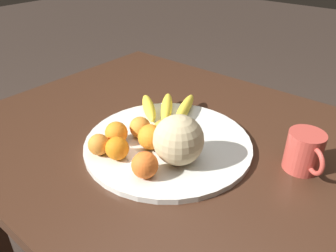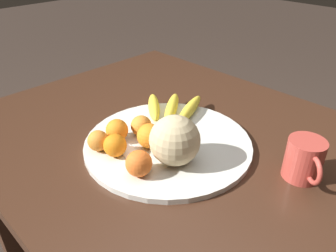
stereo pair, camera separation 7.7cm
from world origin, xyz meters
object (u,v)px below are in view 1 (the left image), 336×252
Objects in this scene: orange_front_left at (140,127)px; orange_back_left at (116,133)px; orange_back_right at (150,137)px; ceramic_mug at (304,152)px; orange_front_right at (117,148)px; orange_mid_center at (99,144)px; kitchen_table at (184,163)px; fruit_bowl at (168,143)px; orange_side_extra at (163,130)px; melon at (178,140)px; produce_tag at (133,157)px; banana_bunch at (167,108)px; orange_top_small at (145,165)px.

orange_front_left is 0.96× the size of orange_back_left.
ceramic_mug is (-0.35, -0.19, 0.00)m from orange_back_right.
orange_front_right is 1.08× the size of orange_mid_center.
orange_back_right reaches higher than kitchen_table.
orange_side_extra reaches higher than fruit_bowl.
orange_back_right is at bearing 158.93° from orange_front_left.
ceramic_mug is at bearing -157.56° from fruit_bowl.
orange_front_left is 0.45m from ceramic_mug.
orange_back_right is (-0.09, -0.11, 0.01)m from orange_mid_center.
kitchen_table is 0.11m from fruit_bowl.
produce_tag is at bearing 32.00° from melon.
banana_bunch is at bearing -54.45° from orange_side_extra.
melon reaches higher than orange_front_right.
orange_back_right is at bearing 92.48° from orange_side_extra.
melon is 0.26m from banana_bunch.
melon is 1.14× the size of ceramic_mug.
ceramic_mug is at bearing -131.91° from produce_tag.
orange_front_left is 0.18m from orange_top_small.
ceramic_mug is at bearing -142.75° from melon.
orange_mid_center is at bearing 92.39° from orange_back_left.
fruit_bowl is 7.45× the size of orange_back_left.
kitchen_table is 23.44× the size of orange_mid_center.
orange_back_right is at bearing -82.36° from produce_tag.
kitchen_table is 0.19m from orange_front_left.
orange_front_right is at bearing -162.44° from orange_mid_center.
ceramic_mug is at bearing -133.67° from orange_top_small.
melon is 0.54× the size of banana_bunch.
orange_back_right is (-0.09, 0.18, 0.02)m from banana_bunch.
orange_mid_center is 0.16m from orange_top_small.
melon is 0.14m from produce_tag.
orange_side_extra is at bearing -4.11° from fruit_bowl.
banana_bunch is (0.12, -0.07, 0.12)m from kitchen_table.
orange_back_right reaches higher than orange_front_right.
banana_bunch is 0.16m from orange_front_left.
melon is 0.12m from orange_side_extra.
banana_bunch is at bearing -79.55° from orange_front_left.
ceramic_mug reaches higher than kitchen_table.
produce_tag is (-0.06, 0.09, -0.03)m from orange_front_left.
banana_bunch is at bearing -58.37° from produce_tag.
orange_front_right is 1.06× the size of orange_side_extra.
orange_back_left is 0.56× the size of ceramic_mug.
ceramic_mug is (-0.36, -0.26, 0.04)m from produce_tag.
banana_bunch is at bearing -89.90° from orange_back_left.
orange_back_right is 0.12m from orange_top_small.
banana_bunch is at bearing -63.30° from orange_back_right.
banana_bunch is at bearing -28.20° from kitchen_table.
fruit_bowl is at bearing -157.98° from orange_front_left.
melon is 0.22m from orange_mid_center.
melon reaches higher than fruit_bowl.
fruit_bowl is 0.12m from produce_tag.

